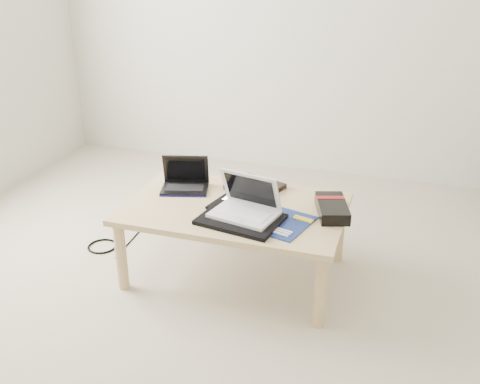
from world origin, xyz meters
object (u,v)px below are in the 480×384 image
(coffee_table, at_px, (235,214))
(netbook, at_px, (185,182))
(white_laptop, at_px, (246,206))
(gpu_box, at_px, (332,208))

(coffee_table, distance_m, netbook, 0.35)
(coffee_table, distance_m, white_laptop, 0.18)
(coffee_table, height_order, netbook, netbook)
(white_laptop, distance_m, gpu_box, 0.42)
(coffee_table, height_order, gpu_box, gpu_box)
(white_laptop, relative_size, gpu_box, 1.12)
(coffee_table, relative_size, gpu_box, 3.63)
(netbook, height_order, white_laptop, white_laptop)
(coffee_table, xyz_separation_m, netbook, (-0.32, 0.12, 0.09))
(netbook, height_order, gpu_box, netbook)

